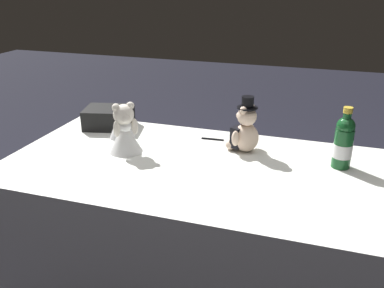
{
  "coord_description": "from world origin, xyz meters",
  "views": [
    {
      "loc": [
        0.55,
        -1.68,
        1.58
      ],
      "look_at": [
        0.0,
        0.0,
        0.86
      ],
      "focal_mm": 39.59,
      "sensor_mm": 36.0,
      "label": 1
    }
  ],
  "objects_px": {
    "teddy_bear_bride": "(124,129)",
    "gift_case_black": "(109,118)",
    "signing_pen": "(214,139)",
    "champagne_bottle": "(344,142)",
    "teddy_bear_groom": "(244,131)"
  },
  "relations": [
    {
      "from": "teddy_bear_bride",
      "to": "champagne_bottle",
      "type": "distance_m",
      "value": 1.03
    },
    {
      "from": "gift_case_black",
      "to": "champagne_bottle",
      "type": "bearing_deg",
      "value": -6.92
    },
    {
      "from": "teddy_bear_bride",
      "to": "gift_case_black",
      "type": "bearing_deg",
      "value": 130.34
    },
    {
      "from": "teddy_bear_groom",
      "to": "gift_case_black",
      "type": "distance_m",
      "value": 0.81
    },
    {
      "from": "teddy_bear_bride",
      "to": "champagne_bottle",
      "type": "height_order",
      "value": "champagne_bottle"
    },
    {
      "from": "teddy_bear_bride",
      "to": "gift_case_black",
      "type": "distance_m",
      "value": 0.37
    },
    {
      "from": "teddy_bear_bride",
      "to": "signing_pen",
      "type": "distance_m",
      "value": 0.48
    },
    {
      "from": "teddy_bear_groom",
      "to": "teddy_bear_bride",
      "type": "height_order",
      "value": "teddy_bear_groom"
    },
    {
      "from": "champagne_bottle",
      "to": "teddy_bear_groom",
      "type": "bearing_deg",
      "value": 173.48
    },
    {
      "from": "teddy_bear_bride",
      "to": "signing_pen",
      "type": "relative_size",
      "value": 1.97
    },
    {
      "from": "teddy_bear_groom",
      "to": "champagne_bottle",
      "type": "distance_m",
      "value": 0.46
    },
    {
      "from": "teddy_bear_bride",
      "to": "signing_pen",
      "type": "bearing_deg",
      "value": 35.3
    },
    {
      "from": "teddy_bear_bride",
      "to": "teddy_bear_groom",
      "type": "bearing_deg",
      "value": 17.95
    },
    {
      "from": "teddy_bear_groom",
      "to": "teddy_bear_bride",
      "type": "bearing_deg",
      "value": -162.05
    },
    {
      "from": "champagne_bottle",
      "to": "gift_case_black",
      "type": "height_order",
      "value": "champagne_bottle"
    }
  ]
}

